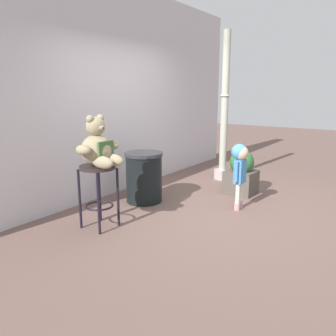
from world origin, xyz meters
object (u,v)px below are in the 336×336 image
at_px(teddy_bear, 98,148).
at_px(trash_bin, 144,177).
at_px(bar_stool_with_teddy, 98,183).
at_px(planter_with_shrub, 241,174).
at_px(lamppost, 224,123).
at_px(child_walking, 240,162).

bearing_deg(teddy_bear, trash_bin, 10.76).
height_order(bar_stool_with_teddy, teddy_bear, teddy_bear).
bearing_deg(planter_with_shrub, lamppost, 44.54).
bearing_deg(bar_stool_with_teddy, teddy_bear, -90.00).
bearing_deg(child_walking, planter_with_shrub, -67.58).
relative_size(teddy_bear, lamppost, 0.22).
height_order(bar_stool_with_teddy, lamppost, lamppost).
height_order(teddy_bear, child_walking, teddy_bear).
bearing_deg(bar_stool_with_teddy, trash_bin, 9.21).
relative_size(bar_stool_with_teddy, teddy_bear, 1.29).
relative_size(child_walking, trash_bin, 1.24).
distance_m(bar_stool_with_teddy, planter_with_shrub, 2.51).
height_order(child_walking, trash_bin, child_walking).
bearing_deg(teddy_bear, child_walking, -34.98).
relative_size(lamppost, planter_with_shrub, 3.75).
relative_size(trash_bin, planter_with_shrub, 1.05).
xyz_separation_m(bar_stool_with_teddy, teddy_bear, (0.00, -0.03, 0.44)).
bearing_deg(lamppost, bar_stool_with_teddy, 176.32).
bearing_deg(child_walking, trash_bin, 22.56).
distance_m(child_walking, trash_bin, 1.45).
relative_size(bar_stool_with_teddy, child_walking, 0.83).
xyz_separation_m(bar_stool_with_teddy, planter_with_shrub, (2.34, -0.87, -0.24)).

